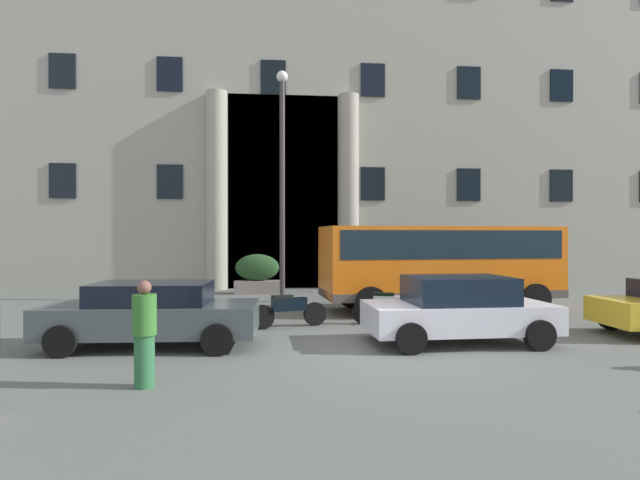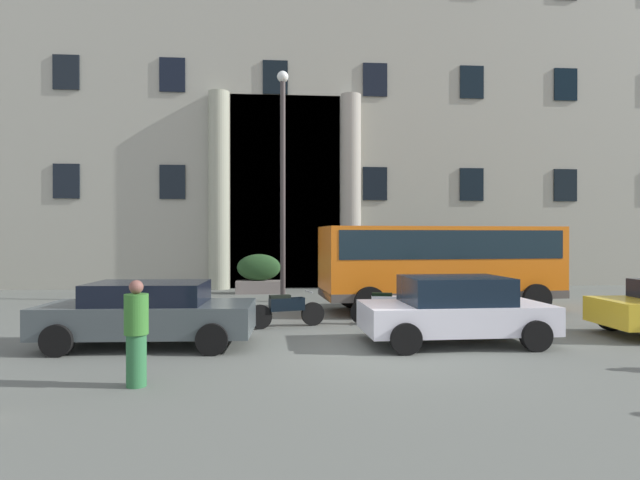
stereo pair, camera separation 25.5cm
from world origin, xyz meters
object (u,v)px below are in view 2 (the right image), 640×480
Objects in this scene: parked_sedan_second at (455,309)px; scooter_by_planter at (387,307)px; hedge_planter_far_east at (259,274)px; lamppost_plaza_centre at (283,168)px; pedestrian_woman_dark_dress at (136,333)px; parked_coupe_end at (149,313)px; bus_stop_sign at (550,257)px; motorcycle_far_end at (285,309)px; orange_minibus at (439,260)px; hedge_planter_entrance_right at (416,275)px; motorcycle_near_kerb at (488,305)px; hedge_planter_entrance_left at (522,274)px.

parked_sedan_second reaches higher than scooter_by_planter.
hedge_planter_far_east is at bearing 112.40° from parked_sedan_second.
pedestrian_woman_dark_dress is at bearing -102.82° from lamppost_plaza_centre.
hedge_planter_far_east reaches higher than parked_coupe_end.
motorcycle_far_end is at bearing -153.90° from bus_stop_sign.
orange_minibus is 4.53× the size of pedestrian_woman_dark_dress.
hedge_planter_entrance_right is at bearing 12.24° from pedestrian_woman_dark_dress.
bus_stop_sign reaches higher than pedestrian_woman_dark_dress.
orange_minibus is 8.90m from parked_coupe_end.
hedge_planter_entrance_right is 7.06m from motorcycle_near_kerb.
orange_minibus reaches higher than motorcycle_far_end.
hedge_planter_far_east is at bearing 81.39° from parked_coupe_end.
orange_minibus is 2.47m from motorcycle_near_kerb.
parked_sedan_second is 1.98× the size of scooter_by_planter.
pedestrian_woman_dark_dress reaches higher than scooter_by_planter.
orange_minibus is at bearing 91.85° from motorcycle_near_kerb.
scooter_by_planter is at bearing -64.79° from hedge_planter_far_east.
hedge_planter_entrance_left is at bearing 56.53° from scooter_by_planter.
motorcycle_near_kerb is at bearing -11.33° from pedestrian_woman_dark_dress.
hedge_planter_entrance_left is 0.40× the size of parked_coupe_end.
hedge_planter_far_east is 0.42× the size of parked_coupe_end.
hedge_planter_entrance_right reaches higher than motorcycle_far_end.
motorcycle_far_end is at bearing 169.07° from motorcycle_near_kerb.
orange_minibus reaches higher than parked_sedan_second.
parked_coupe_end is at bearing -111.61° from lamppost_plaza_centre.
parked_coupe_end is at bearing 176.10° from parked_sedan_second.
hedge_planter_far_east is at bearing 132.20° from orange_minibus.
motorcycle_near_kerb is at bearing 14.23° from scooter_by_planter.
parked_sedan_second is 2.64m from scooter_by_planter.
bus_stop_sign is 1.26× the size of scooter_by_planter.
pedestrian_woman_dark_dress is at bearing -77.25° from parked_coupe_end.
lamppost_plaza_centre reaches higher than scooter_by_planter.
hedge_planter_far_east reaches higher than motorcycle_near_kerb.
motorcycle_near_kerb is at bearing -77.58° from orange_minibus.
parked_sedan_second is (-5.87, -6.86, -0.84)m from bus_stop_sign.
hedge_planter_far_east is 12.89m from pedestrian_woman_dark_dress.
motorcycle_near_kerb and scooter_by_planter have the same top height.
parked_sedan_second is (6.45, -0.24, 0.03)m from parked_coupe_end.
parked_coupe_end is at bearing -147.48° from scooter_by_planter.
pedestrian_woman_dark_dress is at bearing -121.86° from hedge_planter_entrance_right.
hedge_planter_far_east is at bearing 109.24° from lamppost_plaza_centre.
hedge_planter_entrance_left reaches higher than motorcycle_near_kerb.
hedge_planter_far_east is at bearing 125.82° from scooter_by_planter.
orange_minibus reaches higher than scooter_by_planter.
parked_sedan_second is 3.22m from motorcycle_near_kerb.
scooter_by_planter is (-0.93, 2.46, -0.27)m from parked_sedan_second.
orange_minibus reaches higher than hedge_planter_far_east.
orange_minibus is at bearing -97.04° from hedge_planter_entrance_right.
scooter_by_planter is (-2.73, -7.23, -0.26)m from hedge_planter_entrance_right.
parked_sedan_second is 2.45× the size of pedestrian_woman_dark_dress.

